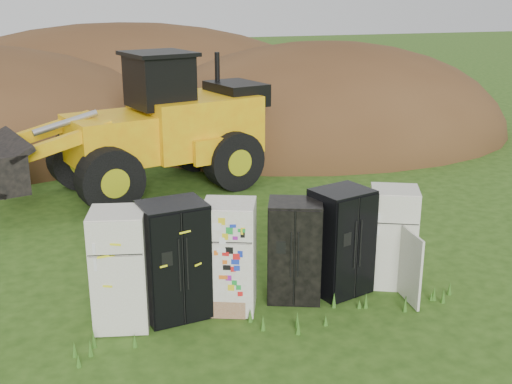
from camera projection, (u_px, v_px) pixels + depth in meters
ground at (267, 302)px, 10.72m from camera, size 120.00×120.00×0.00m
fridge_leftmost at (120, 269)px, 9.74m from camera, size 0.97×0.95×1.86m
fridge_black_side at (174, 260)px, 10.03m from camera, size 1.09×0.91×1.89m
fridge_sticker at (230, 256)px, 10.26m from camera, size 1.03×0.99×1.82m
fridge_dark_mid at (295, 250)px, 10.63m from camera, size 1.07×0.98×1.71m
fridge_black_right at (340, 241)px, 10.85m from camera, size 1.09×0.99×1.83m
fridge_open_door at (392, 237)px, 11.15m from camera, size 1.03×1.00×1.75m
wheel_loader at (129, 125)px, 15.97m from camera, size 7.79×4.76×3.51m
dirt_mound_right at (321, 136)px, 22.87m from camera, size 13.76×10.09×6.63m
dirt_mound_back at (124, 110)px, 27.71m from camera, size 19.16×12.77×7.39m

